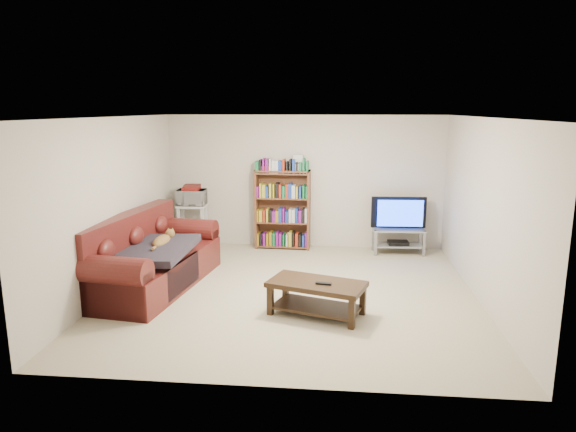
# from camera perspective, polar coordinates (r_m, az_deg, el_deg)

# --- Properties ---
(floor) EXTENTS (5.00, 5.00, 0.00)m
(floor) POSITION_cam_1_polar(r_m,az_deg,el_deg) (7.23, 0.49, -8.45)
(floor) COLOR #C2B590
(floor) RESTS_ON ground
(ceiling) EXTENTS (5.00, 5.00, 0.00)m
(ceiling) POSITION_cam_1_polar(r_m,az_deg,el_deg) (6.78, 0.53, 10.93)
(ceiling) COLOR white
(ceiling) RESTS_ON ground
(wall_back) EXTENTS (5.00, 0.00, 5.00)m
(wall_back) POSITION_cam_1_polar(r_m,az_deg,el_deg) (9.37, 1.85, 3.83)
(wall_back) COLOR beige
(wall_back) RESTS_ON ground
(wall_front) EXTENTS (5.00, 0.00, 5.00)m
(wall_front) POSITION_cam_1_polar(r_m,az_deg,el_deg) (4.49, -2.29, -5.13)
(wall_front) COLOR beige
(wall_front) RESTS_ON ground
(wall_left) EXTENTS (0.00, 5.00, 5.00)m
(wall_left) POSITION_cam_1_polar(r_m,az_deg,el_deg) (7.55, -18.77, 1.22)
(wall_left) COLOR beige
(wall_left) RESTS_ON ground
(wall_right) EXTENTS (0.00, 5.00, 5.00)m
(wall_right) POSITION_cam_1_polar(r_m,az_deg,el_deg) (7.14, 20.91, 0.50)
(wall_right) COLOR beige
(wall_right) RESTS_ON ground
(sofa) EXTENTS (1.38, 2.57, 1.05)m
(sofa) POSITION_cam_1_polar(r_m,az_deg,el_deg) (7.63, -15.26, -4.96)
(sofa) COLOR #511815
(sofa) RESTS_ON floor
(blanket) EXTENTS (1.01, 1.28, 0.20)m
(blanket) POSITION_cam_1_polar(r_m,az_deg,el_deg) (7.33, -14.62, -3.65)
(blanket) COLOR #28232C
(blanket) RESTS_ON sofa
(cat) EXTENTS (0.35, 0.70, 0.20)m
(cat) POSITION_cam_1_polar(r_m,az_deg,el_deg) (7.51, -13.86, -2.78)
(cat) COLOR brown
(cat) RESTS_ON sofa
(coffee_table) EXTENTS (1.29, 0.92, 0.42)m
(coffee_table) POSITION_cam_1_polar(r_m,az_deg,el_deg) (6.40, 3.21, -8.41)
(coffee_table) COLOR black
(coffee_table) RESTS_ON floor
(remote) EXTENTS (0.20, 0.08, 0.02)m
(remote) POSITION_cam_1_polar(r_m,az_deg,el_deg) (6.27, 3.96, -7.50)
(remote) COLOR black
(remote) RESTS_ON coffee_table
(tv_stand) EXTENTS (0.91, 0.44, 0.45)m
(tv_stand) POSITION_cam_1_polar(r_m,az_deg,el_deg) (9.22, 12.16, -2.24)
(tv_stand) COLOR #999EA3
(tv_stand) RESTS_ON floor
(television) EXTENTS (0.96, 0.17, 0.55)m
(television) POSITION_cam_1_polar(r_m,az_deg,el_deg) (9.13, 12.28, 0.30)
(television) COLOR black
(television) RESTS_ON tv_stand
(dvd_player) EXTENTS (0.37, 0.26, 0.06)m
(dvd_player) POSITION_cam_1_polar(r_m,az_deg,el_deg) (9.25, 12.13, -2.93)
(dvd_player) COLOR black
(dvd_player) RESTS_ON tv_stand
(bookshelf) EXTENTS (1.00, 0.34, 1.43)m
(bookshelf) POSITION_cam_1_polar(r_m,az_deg,el_deg) (9.28, -0.60, 0.86)
(bookshelf) COLOR brown
(bookshelf) RESTS_ON floor
(shelf_clutter) EXTENTS (0.73, 0.23, 0.28)m
(shelf_clutter) POSITION_cam_1_polar(r_m,az_deg,el_deg) (9.16, 0.01, 5.77)
(shelf_clutter) COLOR silver
(shelf_clutter) RESTS_ON bookshelf
(microwave_stand) EXTENTS (0.52, 0.39, 0.81)m
(microwave_stand) POSITION_cam_1_polar(r_m,az_deg,el_deg) (9.44, -10.56, -0.52)
(microwave_stand) COLOR silver
(microwave_stand) RESTS_ON floor
(microwave) EXTENTS (0.51, 0.36, 0.28)m
(microwave) POSITION_cam_1_polar(r_m,az_deg,el_deg) (9.35, -10.66, 2.06)
(microwave) COLOR silver
(microwave) RESTS_ON microwave_stand
(game_boxes) EXTENTS (0.30, 0.27, 0.05)m
(game_boxes) POSITION_cam_1_polar(r_m,az_deg,el_deg) (9.33, -10.70, 3.04)
(game_boxes) COLOR maroon
(game_boxes) RESTS_ON microwave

